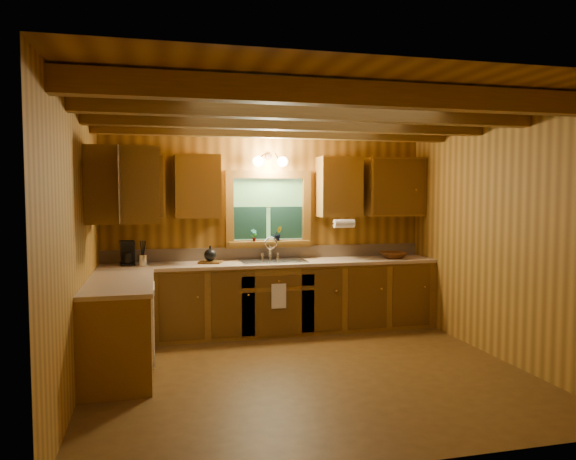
% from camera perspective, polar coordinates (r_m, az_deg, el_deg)
% --- Properties ---
extents(room, '(4.20, 4.20, 4.20)m').
position_cam_1_polar(room, '(5.24, 2.09, -1.12)').
color(room, '#533714').
rests_on(room, ground).
extents(ceiling_beams, '(4.20, 2.54, 0.18)m').
position_cam_1_polar(ceiling_beams, '(5.27, 2.12, 11.87)').
color(ceiling_beams, brown).
rests_on(ceiling_beams, room).
extents(base_cabinets, '(4.20, 2.22, 0.86)m').
position_cam_1_polar(base_cabinets, '(6.51, -5.29, -7.89)').
color(base_cabinets, brown).
rests_on(base_cabinets, ground).
extents(countertop, '(4.20, 2.24, 0.04)m').
position_cam_1_polar(countertop, '(6.44, -5.21, -3.95)').
color(countertop, tan).
rests_on(countertop, base_cabinets).
extents(backsplash, '(4.20, 0.02, 0.16)m').
position_cam_1_polar(backsplash, '(7.10, -2.09, -2.40)').
color(backsplash, tan).
rests_on(backsplash, room).
extents(dishwasher_panel, '(0.02, 0.60, 0.80)m').
position_cam_1_polar(dishwasher_panel, '(5.85, -14.01, -9.34)').
color(dishwasher_panel, white).
rests_on(dishwasher_panel, base_cabinets).
extents(upper_cabinets, '(4.19, 1.77, 0.78)m').
position_cam_1_polar(upper_cabinets, '(6.50, -6.17, 4.59)').
color(upper_cabinets, brown).
rests_on(upper_cabinets, room).
extents(window, '(1.12, 0.08, 1.00)m').
position_cam_1_polar(window, '(7.04, -2.08, 2.03)').
color(window, brown).
rests_on(window, room).
extents(window_sill, '(1.06, 0.14, 0.04)m').
position_cam_1_polar(window_sill, '(7.02, -1.99, -1.32)').
color(window_sill, brown).
rests_on(window_sill, room).
extents(wall_sconce, '(0.45, 0.21, 0.17)m').
position_cam_1_polar(wall_sconce, '(6.93, -1.88, 7.25)').
color(wall_sconce, black).
rests_on(wall_sconce, room).
extents(paper_towel_roll, '(0.27, 0.11, 0.11)m').
position_cam_1_polar(paper_towel_roll, '(6.97, 5.92, 0.68)').
color(paper_towel_roll, white).
rests_on(paper_towel_roll, upper_cabinets).
extents(dish_towel, '(0.18, 0.01, 0.30)m').
position_cam_1_polar(dish_towel, '(6.57, -0.98, -6.97)').
color(dish_towel, white).
rests_on(dish_towel, base_cabinets).
extents(sink, '(0.82, 0.48, 0.43)m').
position_cam_1_polar(sink, '(6.84, -1.61, -3.69)').
color(sink, silver).
rests_on(sink, countertop).
extents(coffee_maker, '(0.16, 0.21, 0.29)m').
position_cam_1_polar(coffee_maker, '(6.75, -16.55, -2.34)').
color(coffee_maker, black).
rests_on(coffee_maker, countertop).
extents(utensil_crock, '(0.11, 0.11, 0.30)m').
position_cam_1_polar(utensil_crock, '(6.63, -15.07, -3.03)').
color(utensil_crock, silver).
rests_on(utensil_crock, countertop).
extents(cutting_board, '(0.32, 0.27, 0.02)m').
position_cam_1_polar(cutting_board, '(6.73, -8.19, -3.37)').
color(cutting_board, '#583913').
rests_on(cutting_board, countertop).
extents(teakettle, '(0.15, 0.15, 0.19)m').
position_cam_1_polar(teakettle, '(6.72, -8.20, -2.63)').
color(teakettle, black).
rests_on(teakettle, cutting_board).
extents(wicker_basket, '(0.38, 0.38, 0.09)m').
position_cam_1_polar(wicker_basket, '(7.26, 11.03, -2.62)').
color(wicker_basket, '#48230C').
rests_on(wicker_basket, countertop).
extents(potted_plant_left, '(0.10, 0.08, 0.16)m').
position_cam_1_polar(potted_plant_left, '(6.96, -3.60, -0.54)').
color(potted_plant_left, '#583913').
rests_on(potted_plant_left, window_sill).
extents(potted_plant_right, '(0.11, 0.09, 0.19)m').
position_cam_1_polar(potted_plant_right, '(7.02, -1.06, -0.38)').
color(potted_plant_right, '#583913').
rests_on(potted_plant_right, window_sill).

